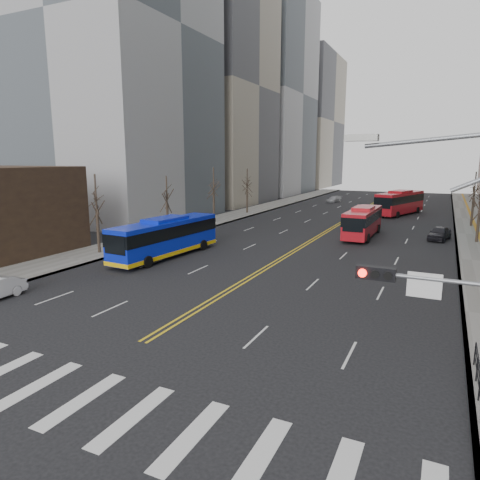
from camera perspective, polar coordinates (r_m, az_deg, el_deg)
The scene contains 13 objects.
ground at distance 18.53m, azimuth -23.00°, elevation -18.24°, with size 220.00×220.00×0.00m, color black.
sidewalk_left at distance 63.18m, azimuth -2.12°, elevation 2.93°, with size 5.00×130.00×0.15m, color slate.
crosswalk at distance 18.53m, azimuth -23.00°, elevation -18.22°, with size 26.70×4.00×0.01m.
centerline at distance 67.18m, azimuth 14.57°, elevation 3.00°, with size 0.55×100.00×0.01m.
office_towers at distance 81.32m, azimuth 17.50°, elevation 21.11°, with size 83.00×134.00×58.00m.
pedestrian_railing at distance 18.29m, azimuth 29.37°, elevation -16.30°, with size 0.06×6.06×1.02m.
street_trees at distance 49.27m, azimuth 1.83°, elevation 6.32°, with size 35.20×47.20×7.60m.
blue_bus at distance 38.89m, azimuth -9.84°, elevation 0.50°, with size 3.50×12.49×3.58m.
red_bus_near at distance 50.16m, azimuth 16.07°, elevation 2.58°, with size 2.86×10.82×3.43m.
red_bus_far at distance 71.84m, azimuth 20.55°, elevation 4.86°, with size 6.35×12.47×3.84m.
car_dark_mid at distance 51.26m, azimuth 25.07°, elevation 0.82°, with size 1.76×4.37×1.49m, color black.
car_silver at distance 89.04m, azimuth 12.42°, elevation 5.33°, with size 1.72×4.22×1.23m, color #A7A8AD.
car_dark_far at distance 76.91m, azimuth 21.44°, elevation 3.98°, with size 1.89×4.10×1.14m, color black.
Camera 1 is at (12.61, -10.40, 8.74)m, focal length 32.00 mm.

